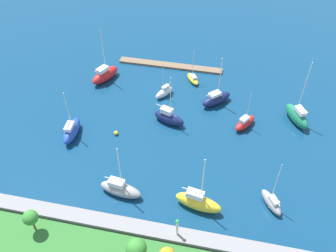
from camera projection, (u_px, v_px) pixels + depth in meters
name	position (u px, v px, depth m)	size (l,w,h in m)	color
water	(171.00, 120.00, 77.35)	(160.00, 160.00, 0.00)	navy
pier_dock	(170.00, 66.00, 91.72)	(25.96, 2.15, 0.53)	brown
breakwater	(138.00, 228.00, 57.98)	(74.54, 2.57, 1.27)	gray
harbor_beacon	(177.00, 226.00, 55.12)	(0.56, 0.56, 3.73)	silver
park_tree_midwest	(30.00, 218.00, 55.34)	(2.37, 2.37, 4.53)	brown
park_tree_center	(136.00, 249.00, 50.95)	(2.96, 2.96, 5.51)	brown
sailboat_red_mid_basin	(105.00, 75.00, 86.67)	(5.87, 8.21, 12.94)	red
sailboat_navy_by_breakwater	(169.00, 117.00, 75.86)	(7.25, 4.38, 11.70)	#141E4C
sailboat_yellow_along_channel	(198.00, 202.00, 60.44)	(8.17, 3.65, 12.31)	yellow
sailboat_gray_far_south	(120.00, 189.00, 62.70)	(7.74, 3.41, 11.54)	gray
sailboat_white_near_pier	(164.00, 92.00, 82.64)	(4.02, 4.96, 8.76)	white
sailboat_green_lone_north	(297.00, 116.00, 75.93)	(5.79, 7.73, 14.47)	#19724C
sailboat_blue_center_basin	(72.00, 130.00, 72.97)	(2.62, 7.26, 10.71)	#2347B2
sailboat_red_far_north	(245.00, 123.00, 75.14)	(4.88, 5.89, 8.41)	red
sailboat_navy_east_end	(216.00, 99.00, 80.43)	(7.01, 6.90, 11.60)	#141E4C
sailboat_yellow_off_beacon	(193.00, 79.00, 86.76)	(4.12, 4.91, 8.30)	yellow
sailboat_gray_lone_south	(271.00, 202.00, 61.12)	(4.33, 5.45, 10.19)	gray
mooring_buoy_yellow	(116.00, 133.00, 73.93)	(0.89, 0.89, 0.89)	yellow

